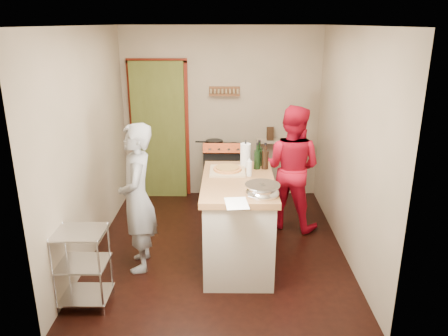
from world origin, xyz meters
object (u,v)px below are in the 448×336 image
Objects in this scene: wire_shelving at (82,264)px; person_red at (291,168)px; island at (238,220)px; person_stripe at (137,198)px; stove at (224,173)px.

person_red reaches higher than wire_shelving.
person_stripe reaches higher than island.
wire_shelving is (-1.33, -2.62, -0.01)m from stove.
stove is 0.61× the size of person_stripe.
person_stripe is at bearing 56.73° from person_red.
stove is 2.94m from wire_shelving.
wire_shelving is 2.87m from person_red.
wire_shelving is 0.91m from person_stripe.
stove is at bearing 95.64° from island.
person_red is at bearing 53.64° from island.
island is 1.14m from person_stripe.
person_red is (2.22, 1.78, 0.39)m from wire_shelving.
person_stripe is 1.00× the size of person_red.
island is at bearing 87.49° from person_stripe.
wire_shelving is at bearing -151.47° from island.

